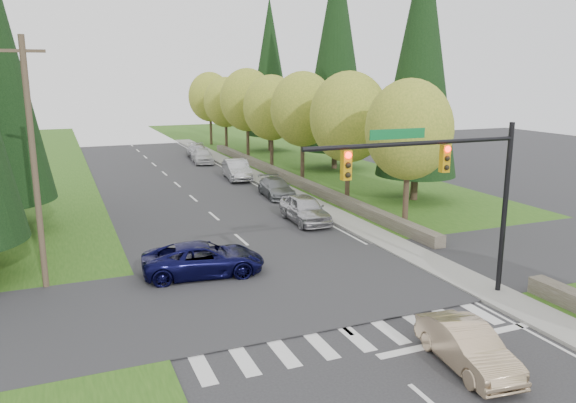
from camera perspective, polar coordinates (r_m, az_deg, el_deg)
ground at (r=16.91m, az=12.47°, el=-17.87°), size 120.00×120.00×0.00m
grass_east at (r=39.37m, az=11.44°, el=0.04°), size 14.00×110.00×0.06m
cross_street at (r=23.20m, az=1.01°, el=-8.82°), size 120.00×8.00×0.10m
sidewalk_east at (r=38.12m, az=2.11°, el=-0.07°), size 1.80×80.00×0.13m
curb_east at (r=37.78m, az=0.94°, el=-0.18°), size 0.20×80.00×0.13m
stone_wall_north at (r=45.92m, az=-0.12°, el=2.51°), size 0.70×40.00×0.70m
traffic_signal at (r=21.13m, az=15.90°, el=2.61°), size 8.70×0.37×6.80m
utility_pole at (r=24.02m, az=-24.40°, el=3.51°), size 1.60×0.24×10.00m
decid_tree_0 at (r=31.48m, az=12.20°, el=7.14°), size 4.80×4.80×8.37m
decid_tree_1 at (r=37.45m, az=6.21°, el=8.51°), size 5.20×5.20×8.80m
decid_tree_2 at (r=43.62m, az=1.51°, el=9.35°), size 5.00×5.00×8.82m
decid_tree_3 at (r=50.13m, az=-1.69°, el=9.49°), size 5.00×5.00×8.55m
decid_tree_4 at (r=56.73m, az=-4.16°, el=10.25°), size 5.40×5.40×9.18m
decid_tree_5 at (r=63.37m, az=-6.37°, el=9.99°), size 4.80×4.80×8.30m
decid_tree_6 at (r=70.12m, az=-7.93°, el=10.48°), size 5.20×5.20×8.86m
conifer_e_a at (r=39.03m, az=13.35°, el=14.29°), size 5.44×5.44×17.80m
conifer_e_b at (r=51.56m, az=4.94°, el=15.24°), size 6.12×6.12×19.80m
conifer_e_c at (r=63.91m, az=-1.86°, el=13.45°), size 5.10×5.10×16.80m
sedan_champagne at (r=18.00m, az=17.76°, el=-13.84°), size 1.84×4.12×1.31m
suv_navy at (r=24.68m, az=-8.56°, el=-5.81°), size 5.49×3.02×1.46m
parked_car_a at (r=33.05m, az=1.74°, el=-0.76°), size 2.10×4.80×1.61m
parked_car_b at (r=39.94m, az=-1.20°, el=1.40°), size 2.22×4.67×1.31m
parked_car_c at (r=46.81m, az=-5.22°, el=3.24°), size 2.27×5.14×1.64m
parked_car_d at (r=55.85m, az=-8.68°, el=4.62°), size 2.29×4.60×1.51m
parked_car_e at (r=59.23m, az=-9.12°, el=5.03°), size 2.43×5.06×1.42m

